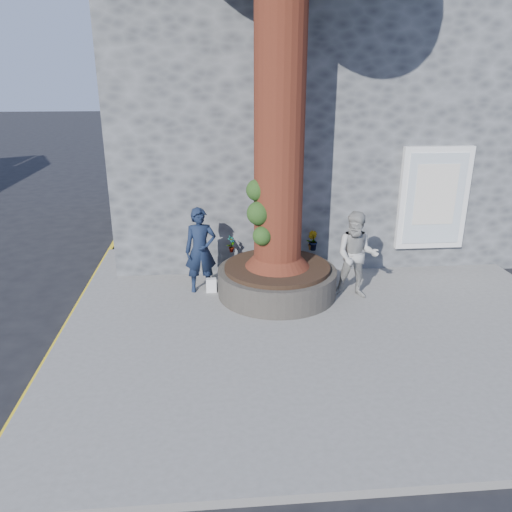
{
  "coord_description": "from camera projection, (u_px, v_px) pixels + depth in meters",
  "views": [
    {
      "loc": [
        -0.39,
        -6.92,
        4.16
      ],
      "look_at": [
        0.31,
        1.1,
        1.25
      ],
      "focal_mm": 35.0,
      "sensor_mm": 36.0,
      "label": 1
    }
  ],
  "objects": [
    {
      "name": "ground",
      "position": [
        243.0,
        354.0,
        7.93
      ],
      "size": [
        120.0,
        120.0,
        0.0
      ],
      "primitive_type": "plane",
      "color": "black",
      "rests_on": "ground"
    },
    {
      "name": "pavement",
      "position": [
        322.0,
        318.0,
        8.97
      ],
      "size": [
        9.0,
        8.0,
        0.12
      ],
      "primitive_type": "cube",
      "color": "slate",
      "rests_on": "ground"
    },
    {
      "name": "yellow_line",
      "position": [
        63.0,
        331.0,
        8.62
      ],
      "size": [
        0.1,
        30.0,
        0.01
      ],
      "primitive_type": "cube",
      "color": "yellow",
      "rests_on": "ground"
    },
    {
      "name": "stone_shop",
      "position": [
        316.0,
        115.0,
        13.8
      ],
      "size": [
        10.3,
        8.3,
        6.3
      ],
      "color": "#434547",
      "rests_on": "ground"
    },
    {
      "name": "planter",
      "position": [
        277.0,
        280.0,
        9.73
      ],
      "size": [
        2.3,
        2.3,
        0.6
      ],
      "color": "black",
      "rests_on": "pavement"
    },
    {
      "name": "man",
      "position": [
        201.0,
        250.0,
        9.71
      ],
      "size": [
        0.65,
        0.46,
        1.69
      ],
      "primitive_type": "imported",
      "rotation": [
        0.0,
        0.0,
        0.1
      ],
      "color": "#121D34",
      "rests_on": "pavement"
    },
    {
      "name": "woman",
      "position": [
        357.0,
        255.0,
        9.44
      ],
      "size": [
        0.98,
        0.86,
        1.69
      ],
      "primitive_type": "imported",
      "rotation": [
        0.0,
        0.0,
        -0.3
      ],
      "color": "#A09F99",
      "rests_on": "pavement"
    },
    {
      "name": "shopping_bag",
      "position": [
        211.0,
        285.0,
        9.87
      ],
      "size": [
        0.2,
        0.13,
        0.28
      ],
      "primitive_type": "cube",
      "rotation": [
        0.0,
        0.0,
        0.03
      ],
      "color": "white",
      "rests_on": "pavement"
    },
    {
      "name": "plant_a",
      "position": [
        231.0,
        244.0,
        10.29
      ],
      "size": [
        0.22,
        0.22,
        0.35
      ],
      "primitive_type": "imported",
      "rotation": [
        0.0,
        0.0,
        0.85
      ],
      "color": "gray",
      "rests_on": "planter"
    },
    {
      "name": "plant_b",
      "position": [
        312.0,
        241.0,
        10.42
      ],
      "size": [
        0.29,
        0.29,
        0.4
      ],
      "primitive_type": "imported",
      "rotation": [
        0.0,
        0.0,
        2.03
      ],
      "color": "gray",
      "rests_on": "planter"
    },
    {
      "name": "plant_c",
      "position": [
        262.0,
        255.0,
        9.63
      ],
      "size": [
        0.22,
        0.22,
        0.38
      ],
      "primitive_type": "imported",
      "rotation": [
        0.0,
        0.0,
        3.2
      ],
      "color": "gray",
      "rests_on": "planter"
    },
    {
      "name": "plant_d",
      "position": [
        312.0,
        244.0,
        10.45
      ],
      "size": [
        0.32,
        0.32,
        0.27
      ],
      "primitive_type": "imported",
      "rotation": [
        0.0,
        0.0,
        5.53
      ],
      "color": "gray",
      "rests_on": "planter"
    }
  ]
}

